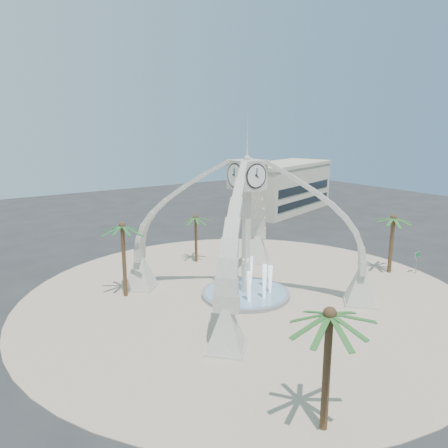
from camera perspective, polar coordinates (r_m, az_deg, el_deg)
ground at (r=40.23m, az=2.82°, el=-9.38°), size 140.00×140.00×0.00m
plaza at (r=40.22m, az=2.83°, el=-9.34°), size 40.00×40.00×0.06m
clock_tower at (r=38.24m, az=2.93°, el=-0.35°), size 17.94×17.94×16.30m
fountain at (r=40.12m, az=2.83°, el=-9.00°), size 8.00×8.00×3.62m
building_ne at (r=78.75m, az=7.91°, el=4.84°), size 21.87×14.17×8.60m
palm_east at (r=47.83m, az=21.28°, el=0.67°), size 4.54×4.54×6.70m
palm_west at (r=39.14m, az=-13.15°, el=-0.34°), size 4.93×4.93×7.34m
palm_north at (r=48.38m, az=-3.73°, el=0.81°), size 3.82×3.82×5.82m
palm_south at (r=22.01m, az=13.65°, el=-11.55°), size 4.54×4.54×7.19m
street_sign at (r=49.41m, az=23.91°, el=-4.03°), size 0.92×0.10×2.50m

